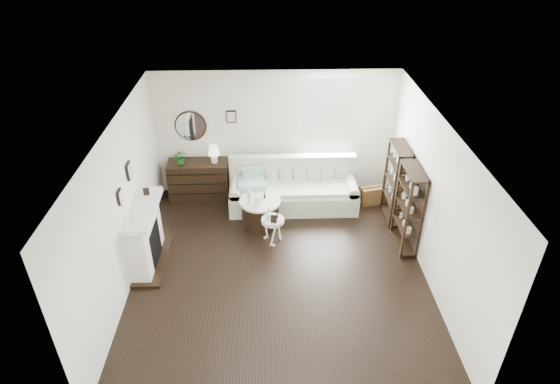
{
  "coord_description": "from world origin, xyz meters",
  "views": [
    {
      "loc": [
        -0.18,
        -6.22,
        5.47
      ],
      "look_at": [
        0.03,
        0.8,
        1.11
      ],
      "focal_mm": 30.0,
      "sensor_mm": 36.0,
      "label": 1
    }
  ],
  "objects_px": {
    "sofa": "(293,191)",
    "dresser": "(199,180)",
    "drum_table": "(260,212)",
    "pedestal_table": "(273,221)"
  },
  "relations": [
    {
      "from": "sofa",
      "to": "pedestal_table",
      "type": "relative_size",
      "value": 5.09
    },
    {
      "from": "dresser",
      "to": "drum_table",
      "type": "xyz_separation_m",
      "value": [
        1.32,
        -1.07,
        -0.14
      ]
    },
    {
      "from": "dresser",
      "to": "drum_table",
      "type": "distance_m",
      "value": 1.7
    },
    {
      "from": "sofa",
      "to": "pedestal_table",
      "type": "bearing_deg",
      "value": -109.58
    },
    {
      "from": "dresser",
      "to": "pedestal_table",
      "type": "bearing_deg",
      "value": -46.71
    },
    {
      "from": "drum_table",
      "to": "pedestal_table",
      "type": "bearing_deg",
      "value": -67.94
    },
    {
      "from": "sofa",
      "to": "dresser",
      "type": "bearing_deg",
      "value": 169.02
    },
    {
      "from": "drum_table",
      "to": "pedestal_table",
      "type": "height_order",
      "value": "drum_table"
    },
    {
      "from": "sofa",
      "to": "dresser",
      "type": "relative_size",
      "value": 2.09
    },
    {
      "from": "sofa",
      "to": "pedestal_table",
      "type": "distance_m",
      "value": 1.34
    }
  ]
}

